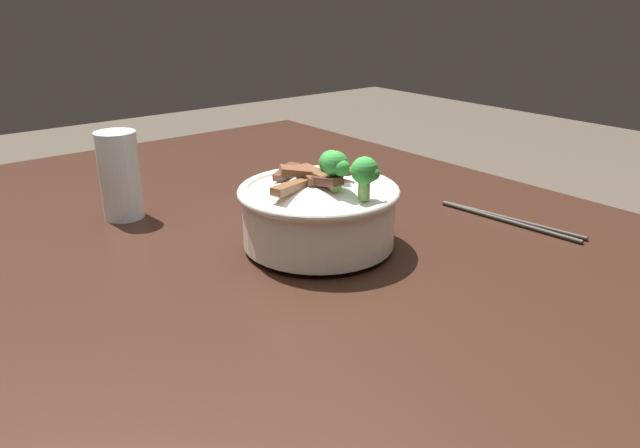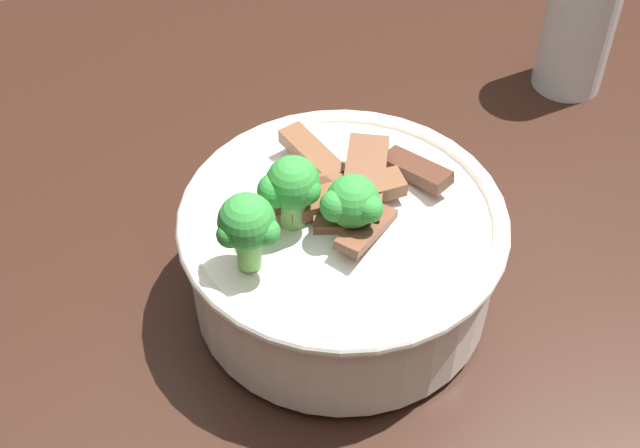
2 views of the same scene
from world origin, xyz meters
name	(u,v)px [view 2 (image 2 of 2)]	position (x,y,z in m)	size (l,w,h in m)	color
dining_table	(416,354)	(0.00, 0.00, 0.72)	(1.36, 0.97, 0.82)	black
rice_bowl	(339,242)	(0.07, 0.00, 0.88)	(0.22, 0.22, 0.15)	silver
drinking_glass	(578,29)	(-0.22, -0.16, 0.88)	(0.06, 0.06, 0.14)	white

